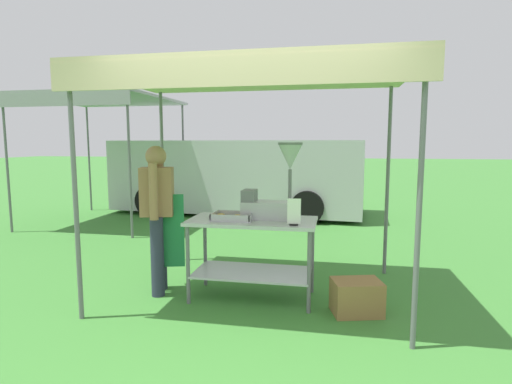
{
  "coord_description": "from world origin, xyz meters",
  "views": [
    {
      "loc": [
        0.72,
        -3.19,
        1.64
      ],
      "look_at": [
        -0.11,
        1.09,
        1.11
      ],
      "focal_mm": 28.44,
      "sensor_mm": 36.0,
      "label": 1
    }
  ],
  "objects_px": {
    "van_silver": "(237,175)",
    "neighbour_tent": "(102,102)",
    "supply_crate": "(357,297)",
    "donut_fryer": "(275,191)",
    "donut_cart": "(252,240)",
    "menu_sign": "(294,214)",
    "vendor": "(158,212)",
    "donut_tray": "(232,217)",
    "stall_canopy": "(254,81)"
  },
  "relations": [
    {
      "from": "menu_sign",
      "to": "donut_tray",
      "type": "bearing_deg",
      "value": 164.17
    },
    {
      "from": "vendor",
      "to": "neighbour_tent",
      "type": "height_order",
      "value": "neighbour_tent"
    },
    {
      "from": "menu_sign",
      "to": "neighbour_tent",
      "type": "xyz_separation_m",
      "value": [
        -4.25,
        3.71,
        1.49
      ]
    },
    {
      "from": "stall_canopy",
      "to": "van_silver",
      "type": "relative_size",
      "value": 0.54
    },
    {
      "from": "donut_cart",
      "to": "neighbour_tent",
      "type": "distance_m",
      "value": 5.47
    },
    {
      "from": "vendor",
      "to": "neighbour_tent",
      "type": "distance_m",
      "value": 4.74
    },
    {
      "from": "donut_cart",
      "to": "van_silver",
      "type": "height_order",
      "value": "van_silver"
    },
    {
      "from": "neighbour_tent",
      "to": "donut_fryer",
      "type": "bearing_deg",
      "value": -40.23
    },
    {
      "from": "van_silver",
      "to": "supply_crate",
      "type": "bearing_deg",
      "value": -65.31
    },
    {
      "from": "vendor",
      "to": "supply_crate",
      "type": "bearing_deg",
      "value": -4.64
    },
    {
      "from": "supply_crate",
      "to": "donut_fryer",
      "type": "bearing_deg",
      "value": 160.64
    },
    {
      "from": "vendor",
      "to": "donut_cart",
      "type": "bearing_deg",
      "value": 2.03
    },
    {
      "from": "stall_canopy",
      "to": "van_silver",
      "type": "distance_m",
      "value": 5.44
    },
    {
      "from": "stall_canopy",
      "to": "supply_crate",
      "type": "distance_m",
      "value": 2.38
    },
    {
      "from": "donut_fryer",
      "to": "supply_crate",
      "type": "bearing_deg",
      "value": -19.36
    },
    {
      "from": "donut_cart",
      "to": "donut_tray",
      "type": "relative_size",
      "value": 3.18
    },
    {
      "from": "supply_crate",
      "to": "van_silver",
      "type": "xyz_separation_m",
      "value": [
        -2.47,
        5.37,
        0.72
      ]
    },
    {
      "from": "menu_sign",
      "to": "donut_fryer",
      "type": "bearing_deg",
      "value": 126.69
    },
    {
      "from": "donut_tray",
      "to": "neighbour_tent",
      "type": "relative_size",
      "value": 0.15
    },
    {
      "from": "menu_sign",
      "to": "donut_cart",
      "type": "bearing_deg",
      "value": 153.55
    },
    {
      "from": "donut_cart",
      "to": "menu_sign",
      "type": "distance_m",
      "value": 0.61
    },
    {
      "from": "donut_fryer",
      "to": "neighbour_tent",
      "type": "bearing_deg",
      "value": 139.77
    },
    {
      "from": "van_silver",
      "to": "donut_fryer",
      "type": "bearing_deg",
      "value": -72.27
    },
    {
      "from": "donut_cart",
      "to": "van_silver",
      "type": "bearing_deg",
      "value": 105.2
    },
    {
      "from": "menu_sign",
      "to": "vendor",
      "type": "distance_m",
      "value": 1.5
    },
    {
      "from": "donut_fryer",
      "to": "van_silver",
      "type": "relative_size",
      "value": 0.14
    },
    {
      "from": "neighbour_tent",
      "to": "vendor",
      "type": "bearing_deg",
      "value": -51.88
    },
    {
      "from": "stall_canopy",
      "to": "donut_tray",
      "type": "bearing_deg",
      "value": -146.47
    },
    {
      "from": "donut_cart",
      "to": "vendor",
      "type": "bearing_deg",
      "value": -177.97
    },
    {
      "from": "donut_fryer",
      "to": "vendor",
      "type": "xyz_separation_m",
      "value": [
        -1.25,
        -0.13,
        -0.24
      ]
    },
    {
      "from": "donut_tray",
      "to": "supply_crate",
      "type": "xyz_separation_m",
      "value": [
        1.27,
        -0.17,
        -0.71
      ]
    },
    {
      "from": "stall_canopy",
      "to": "vendor",
      "type": "height_order",
      "value": "stall_canopy"
    },
    {
      "from": "van_silver",
      "to": "neighbour_tent",
      "type": "relative_size",
      "value": 2.15
    },
    {
      "from": "donut_tray",
      "to": "supply_crate",
      "type": "relative_size",
      "value": 0.79
    },
    {
      "from": "donut_cart",
      "to": "donut_fryer",
      "type": "bearing_deg",
      "value": 22.6
    },
    {
      "from": "menu_sign",
      "to": "van_silver",
      "type": "height_order",
      "value": "van_silver"
    },
    {
      "from": "menu_sign",
      "to": "stall_canopy",
      "type": "bearing_deg",
      "value": 144.47
    },
    {
      "from": "donut_fryer",
      "to": "vendor",
      "type": "distance_m",
      "value": 1.28
    },
    {
      "from": "supply_crate",
      "to": "stall_canopy",
      "type": "bearing_deg",
      "value": 164.02
    },
    {
      "from": "donut_tray",
      "to": "donut_cart",
      "type": "bearing_deg",
      "value": 10.57
    },
    {
      "from": "supply_crate",
      "to": "neighbour_tent",
      "type": "bearing_deg",
      "value": 142.77
    },
    {
      "from": "menu_sign",
      "to": "supply_crate",
      "type": "height_order",
      "value": "menu_sign"
    },
    {
      "from": "vendor",
      "to": "van_silver",
      "type": "relative_size",
      "value": 0.28
    },
    {
      "from": "donut_fryer",
      "to": "menu_sign",
      "type": "xyz_separation_m",
      "value": [
        0.24,
        -0.32,
        -0.18
      ]
    },
    {
      "from": "donut_tray",
      "to": "menu_sign",
      "type": "relative_size",
      "value": 1.59
    },
    {
      "from": "vendor",
      "to": "van_silver",
      "type": "height_order",
      "value": "van_silver"
    },
    {
      "from": "donut_tray",
      "to": "van_silver",
      "type": "height_order",
      "value": "van_silver"
    },
    {
      "from": "stall_canopy",
      "to": "van_silver",
      "type": "xyz_separation_m",
      "value": [
        -1.4,
        5.07,
        -1.39
      ]
    },
    {
      "from": "donut_cart",
      "to": "neighbour_tent",
      "type": "height_order",
      "value": "neighbour_tent"
    },
    {
      "from": "vendor",
      "to": "supply_crate",
      "type": "xyz_separation_m",
      "value": [
        2.1,
        -0.17,
        -0.74
      ]
    }
  ]
}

